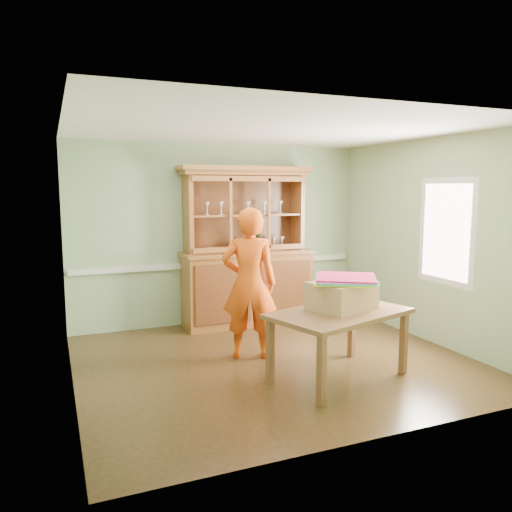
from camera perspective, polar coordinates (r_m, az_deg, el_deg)
name	(u,v)px	position (r m, az deg, el deg)	size (l,w,h in m)	color
floor	(275,361)	(6.06, 2.17, -11.94)	(4.50, 4.50, 0.00)	#493117
ceiling	(276,129)	(5.75, 2.31, 14.31)	(4.50, 4.50, 0.00)	white
wall_back	(221,234)	(7.60, -4.08, 2.50)	(4.50, 4.50, 0.00)	#8BA67D
wall_left	(67,259)	(5.23, -20.76, -0.36)	(4.00, 4.00, 0.00)	#8BA67D
wall_right	(430,241)	(6.99, 19.25, 1.63)	(4.00, 4.00, 0.00)	#8BA67D
wall_front	(382,277)	(4.04, 14.18, -2.36)	(4.50, 4.50, 0.00)	#8BA67D
chair_rail	(221,264)	(7.63, -3.99, -0.88)	(4.41, 0.05, 0.08)	silver
framed_map	(67,236)	(5.51, -20.75, 2.12)	(0.03, 0.60, 0.46)	#2F1F12
window_panel	(446,232)	(6.74, 20.86, 2.63)	(0.03, 0.96, 1.36)	silver
china_hutch	(247,269)	(7.53, -1.09, -1.55)	(2.01, 0.66, 2.36)	#945B27
dining_table	(339,319)	(5.45, 9.49, -7.13)	(1.68, 1.29, 0.74)	brown
cardboard_box	(342,296)	(5.48, 9.78, -4.47)	(0.65, 0.52, 0.30)	tan
kite_stack	(346,280)	(5.42, 10.24, -2.66)	(0.82, 0.82, 0.06)	yellow
person	(249,283)	(5.98, -0.78, -3.16)	(0.66, 0.44, 1.82)	#E24C0E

